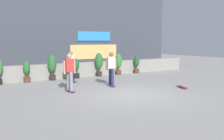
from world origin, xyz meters
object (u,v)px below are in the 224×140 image
Objects in this scene: potted_plant_3 at (76,68)px; skater_far_right at (111,67)px; potted_plant_5 at (118,63)px; skater_by_wall_right at (71,65)px; potted_plant_4 at (99,63)px; potted_plant_6 at (137,63)px; skateboard_near_camera at (182,87)px; skater_by_wall_left at (70,71)px; potted_plant_1 at (27,71)px; potted_plant_2 at (52,66)px.

skater_far_right reaches higher than potted_plant_3.
skater_by_wall_right is at bearing -163.31° from potted_plant_5.
skater_by_wall_right reaches higher than potted_plant_4.
potted_plant_6 is 1.52× the size of skateboard_near_camera.
skater_by_wall_left is 2.64m from skater_by_wall_right.
potted_plant_1 is 5.93m from potted_plant_5.
potted_plant_1 is at bearing 134.06° from skater_far_right.
skater_by_wall_right is (-5.37, -1.15, 0.26)m from potted_plant_6.
potted_plant_4 is at bearing 0.00° from potted_plant_3.
potted_plant_3 is 4.05m from skater_by_wall_left.
potted_plant_6 reaches higher than potted_plant_3.
skateboard_near_camera is (3.83, -4.45, -0.88)m from skater_by_wall_right.
skater_by_wall_right reaches higher than skateboard_near_camera.
skater_far_right is at bearing 4.55° from skater_by_wall_left.
potted_plant_6 is at bearing 29.11° from skater_by_wall_left.
skateboard_near_camera is (4.49, -5.60, -0.78)m from potted_plant_2.
skater_by_wall_left reaches higher than potted_plant_5.
skater_by_wall_right reaches higher than potted_plant_3.
skater_by_wall_left is at bearing -113.60° from skater_by_wall_right.
potted_plant_4 reaches higher than skateboard_near_camera.
potted_plant_3 is at bearing 54.63° from skater_by_wall_right.
potted_plant_5 is 4.02m from skater_by_wall_right.
potted_plant_1 is 0.83× the size of potted_plant_2.
skater_far_right is 2.55m from skater_by_wall_right.
potted_plant_5 is at bearing -180.00° from potted_plant_6.
skater_far_right reaches higher than potted_plant_1.
potted_plant_5 is 4.31m from skater_far_right.
potted_plant_6 is at bearing 39.22° from skater_far_right.
potted_plant_3 is 0.95× the size of potted_plant_6.
potted_plant_3 is at bearing 180.00° from potted_plant_6.
skater_by_wall_left reaches higher than potted_plant_1.
potted_plant_5 is 5.65m from skateboard_near_camera.
skater_by_wall_left is (1.03, -3.58, 0.30)m from potted_plant_1.
potted_plant_5 reaches higher than potted_plant_3.
potted_plant_2 is at bearing 0.00° from potted_plant_1.
skateboard_near_camera is at bearing -61.76° from potted_plant_3.
potted_plant_2 is at bearing 180.00° from potted_plant_5.
skater_by_wall_right is at bearing -28.97° from potted_plant_1.
potted_plant_3 is 4.55m from potted_plant_6.
potted_plant_6 is 5.49m from skater_by_wall_right.
potted_plant_6 is at bearing 0.00° from potted_plant_2.
potted_plant_5 is at bearing -0.00° from potted_plant_4.
skater_far_right is at bearing -61.78° from skater_by_wall_right.
skater_far_right is (-2.64, -3.40, 0.13)m from potted_plant_5.
skateboard_near_camera is (1.45, -5.60, -0.80)m from potted_plant_4.
skateboard_near_camera is at bearing -40.03° from skater_far_right.
skater_by_wall_right is 2.06× the size of skateboard_near_camera.
potted_plant_2 is 0.98× the size of potted_plant_4.
potted_plant_1 is at bearing 136.54° from skateboard_near_camera.
potted_plant_1 is 2.90m from potted_plant_3.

